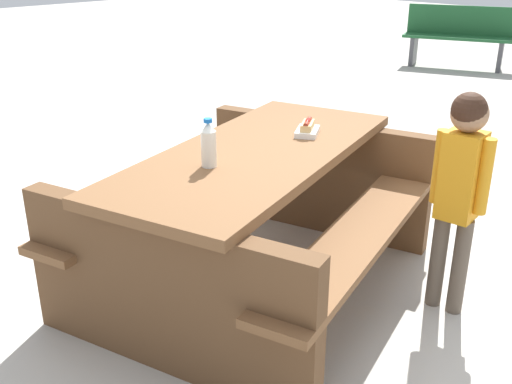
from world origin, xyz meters
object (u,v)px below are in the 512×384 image
Objects in this scene: picnic_table at (256,207)px; child_in_coat at (461,177)px; soda_bottle at (209,145)px; hotdog_tray at (307,129)px; park_bench_mid at (458,35)px.

child_in_coat is at bearing -59.64° from picnic_table.
soda_bottle is (-0.32, -0.01, 0.41)m from picnic_table.
child_in_coat is at bearing -81.63° from hotdog_tray.
park_bench_mid is at bearing 17.87° from soda_bottle.
soda_bottle is 0.69m from hotdog_tray.
park_bench_mid is (6.31, 2.12, 0.00)m from picnic_table.
child_in_coat reaches higher than hotdog_tray.
child_in_coat reaches higher than soda_bottle.
hotdog_tray is at bearing 98.37° from child_in_coat.
soda_bottle is at bearing 134.49° from child_in_coat.
park_bench_mid reaches higher than hotdog_tray.
hotdog_tray reaches higher than picnic_table.
soda_bottle is 0.14× the size of park_bench_mid.
hotdog_tray is at bearing -2.85° from picnic_table.
child_in_coat is at bearing -45.51° from soda_bottle.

